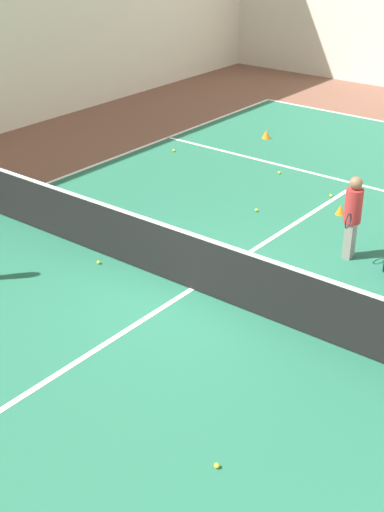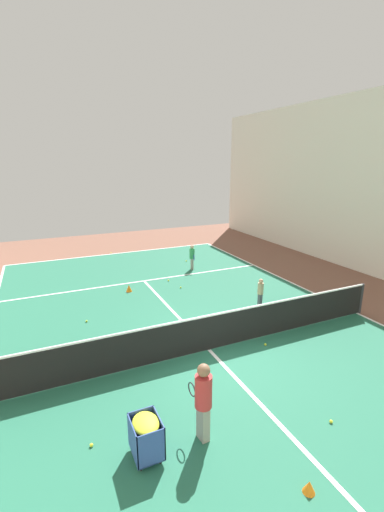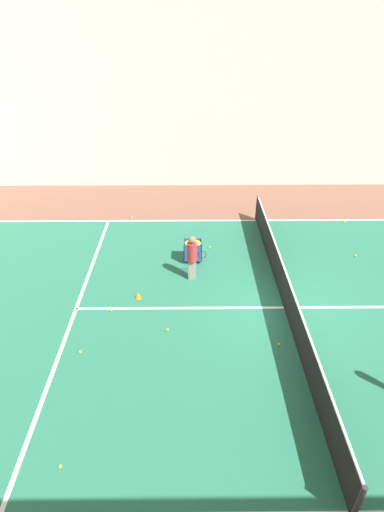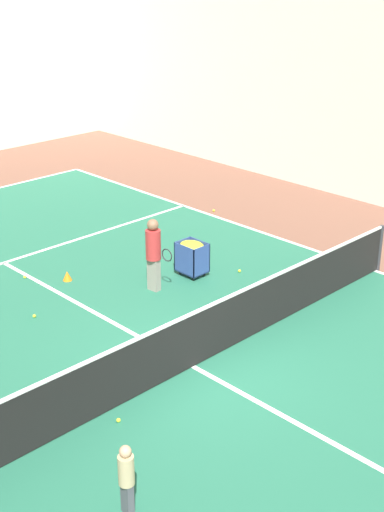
{
  "view_description": "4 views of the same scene",
  "coord_description": "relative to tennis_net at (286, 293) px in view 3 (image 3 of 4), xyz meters",
  "views": [
    {
      "loc": [
        6.68,
        -8.5,
        6.2
      ],
      "look_at": [
        0.0,
        0.0,
        0.65
      ],
      "focal_mm": 50.0,
      "sensor_mm": 36.0,
      "label": 1
    },
    {
      "loc": [
        4.0,
        7.64,
        5.16
      ],
      "look_at": [
        -2.65,
        -7.0,
        0.69
      ],
      "focal_mm": 24.0,
      "sensor_mm": 36.0,
      "label": 2
    },
    {
      "loc": [
        -9.44,
        2.89,
        7.83
      ],
      "look_at": [
        1.57,
        2.8,
        0.89
      ],
      "focal_mm": 28.0,
      "sensor_mm": 36.0,
      "label": 3
    },
    {
      "loc": [
        -7.53,
        -7.68,
        6.74
      ],
      "look_at": [
        2.68,
        2.76,
        0.47
      ],
      "focal_mm": 50.0,
      "sensor_mm": 36.0,
      "label": 4
    }
  ],
  "objects": [
    {
      "name": "ground_plane",
      "position": [
        0.0,
        0.0,
        -0.56
      ],
      "size": [
        35.08,
        35.08,
        0.0
      ],
      "primitive_type": "plane",
      "color": "brown"
    },
    {
      "name": "court_playing_area",
      "position": [
        0.0,
        0.0,
        -0.56
      ],
      "size": [
        11.67,
        23.07,
        0.0
      ],
      "color": "#23664C",
      "rests_on": "ground"
    },
    {
      "name": "line_sideline_right",
      "position": [
        5.84,
        0.0,
        -0.56
      ],
      "size": [
        0.1,
        23.07,
        0.0
      ],
      "primitive_type": "cube",
      "color": "white",
      "rests_on": "ground"
    },
    {
      "name": "line_service_far",
      "position": [
        0.0,
        6.34,
        -0.56
      ],
      "size": [
        11.67,
        0.1,
        0.0
      ],
      "primitive_type": "cube",
      "color": "white",
      "rests_on": "ground"
    },
    {
      "name": "line_centre_service",
      "position": [
        0.0,
        0.0,
        -0.56
      ],
      "size": [
        0.1,
        12.69,
        0.0
      ],
      "primitive_type": "cube",
      "color": "white",
      "rests_on": "ground"
    },
    {
      "name": "hall_enclosure_right",
      "position": [
        9.92,
        0.0,
        3.55
      ],
      "size": [
        0.15,
        31.38,
        8.23
      ],
      "color": "silver",
      "rests_on": "ground"
    },
    {
      "name": "tennis_net",
      "position": [
        0.0,
        0.0,
        0.0
      ],
      "size": [
        11.97,
        0.1,
        1.09
      ],
      "color": "#2D2D33",
      "rests_on": "ground"
    },
    {
      "name": "coach_at_net",
      "position": [
        1.57,
        2.79,
        0.37
      ],
      "size": [
        0.35,
        0.66,
        1.62
      ],
      "rotation": [
        0.0,
        0.0,
        -1.48
      ],
      "color": "gray",
      "rests_on": "ground"
    },
    {
      "name": "ball_cart",
      "position": [
        2.68,
        2.76,
        0.01
      ],
      "size": [
        0.51,
        0.63,
        0.81
      ],
      "color": "#2D478C",
      "rests_on": "ground"
    },
    {
      "name": "training_cone_3",
      "position": [
        0.51,
        4.51,
        -0.45
      ],
      "size": [
        0.21,
        0.21,
        0.22
      ],
      "primitive_type": "cone",
      "color": "orange",
      "rests_on": "ground"
    },
    {
      "name": "tennis_ball_0",
      "position": [
        -0.99,
        3.52,
        -0.52
      ],
      "size": [
        0.07,
        0.07,
        0.07
      ],
      "primitive_type": "sphere",
      "color": "yellow",
      "rests_on": "ground"
    },
    {
      "name": "tennis_ball_1",
      "position": [
        -1.95,
        -0.34,
        -0.52
      ],
      "size": [
        0.07,
        0.07,
        0.07
      ],
      "primitive_type": "sphere",
      "color": "yellow",
      "rests_on": "ground"
    },
    {
      "name": "tennis_ball_2",
      "position": [
        6.1,
        5.38,
        -0.52
      ],
      "size": [
        0.07,
        0.07,
        0.07
      ],
      "primitive_type": "sphere",
      "color": "yellow",
      "rests_on": "ground"
    },
    {
      "name": "tennis_ball_3",
      "position": [
        -0.11,
        5.25,
        -0.52
      ],
      "size": [
        0.07,
        0.07,
        0.07
      ],
      "primitive_type": "sphere",
      "color": "yellow",
      "rests_on": "ground"
    },
    {
      "name": "tennis_ball_5",
      "position": [
        -1.82,
        5.8,
        -0.52
      ],
      "size": [
        0.07,
        0.07,
        0.07
      ],
      "primitive_type": "sphere",
      "color": "yellow",
      "rests_on": "ground"
    },
    {
      "name": "tennis_ball_6",
      "position": [
        3.56,
        2.12,
        -0.52
      ],
      "size": [
        0.07,
        0.07,
        0.07
      ],
      "primitive_type": "sphere",
      "color": "yellow",
      "rests_on": "ground"
    },
    {
      "name": "tennis_ball_8",
      "position": [
        -1.6,
        0.46,
        -0.52
      ],
      "size": [
        0.07,
        0.07,
        0.07
      ],
      "primitive_type": "sphere",
      "color": "yellow",
      "rests_on": "ground"
    },
    {
      "name": "tennis_ball_10",
      "position": [
        5.58,
        -3.73,
        -0.52
      ],
      "size": [
        0.07,
        0.07,
        0.07
      ],
      "primitive_type": "sphere",
      "color": "yellow",
      "rests_on": "ground"
    },
    {
      "name": "tennis_ball_11",
      "position": [
        -4.93,
        5.49,
        -0.52
      ],
      "size": [
        0.07,
        0.07,
        0.07
      ],
      "primitive_type": "sphere",
      "color": "yellow",
      "rests_on": "ground"
    },
    {
      "name": "tennis_ball_13",
      "position": [
        2.91,
        -3.22,
        -0.52
      ],
      "size": [
        0.07,
        0.07,
        0.07
      ],
      "primitive_type": "sphere",
      "color": "yellow",
      "rests_on": "ground"
    }
  ]
}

